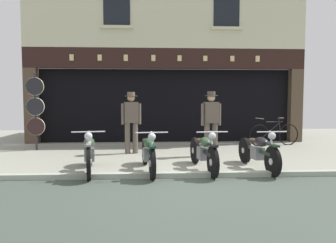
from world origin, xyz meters
TOP-DOWN VIEW (x-y plane):
  - ground at (0.00, -0.98)m, footprint 21.78×22.00m
  - shop_facade at (0.00, 7.01)m, footprint 10.08×4.42m
  - motorcycle_left at (-1.81, 0.61)m, footprint 0.62×1.97m
  - motorcycle_center_left at (-0.59, 0.63)m, footprint 0.62×2.05m
  - motorcycle_center at (0.58, 0.68)m, footprint 0.62×2.05m
  - motorcycle_center_right at (1.78, 0.70)m, footprint 0.62×1.99m
  - salesman_left at (-1.09, 2.90)m, footprint 0.55×0.35m
  - shopkeeper_center at (1.07, 2.40)m, footprint 0.55×0.35m
  - tyre_sign_pole at (-4.00, 3.64)m, footprint 0.55×0.06m
  - advert_board_near at (1.52, 5.40)m, footprint 0.66×0.03m
  - leaning_bicycle at (3.55, 4.22)m, footprint 1.79×0.52m

SIDE VIEW (x-z plane):
  - ground at x=0.00m, z-range -0.13..0.05m
  - leaning_bicycle at x=3.55m, z-range -0.09..0.86m
  - motorcycle_center_right at x=1.78m, z-range -0.04..0.86m
  - motorcycle_center at x=0.58m, z-range -0.04..0.87m
  - motorcycle_center_left at x=-0.59m, z-range -0.04..0.87m
  - motorcycle_left at x=-1.81m, z-range -0.03..0.89m
  - salesman_left at x=-1.09m, z-range 0.10..1.83m
  - shopkeeper_center at x=1.07m, z-range 0.10..1.84m
  - tyre_sign_pole at x=-4.00m, z-range 0.14..2.43m
  - advert_board_near at x=1.52m, z-range 1.09..2.10m
  - shop_facade at x=0.00m, z-range -1.42..4.82m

